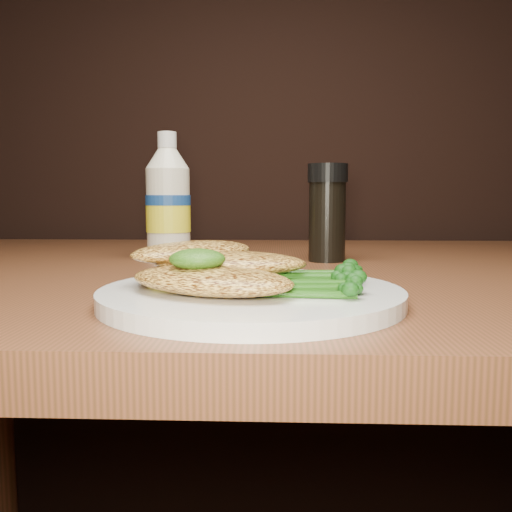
{
  "coord_description": "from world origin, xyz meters",
  "views": [
    {
      "loc": [
        0.03,
        0.35,
        0.84
      ],
      "look_at": [
        0.01,
        0.8,
        0.79
      ],
      "focal_mm": 38.41,
      "sensor_mm": 36.0,
      "label": 1
    }
  ],
  "objects": [
    {
      "name": "chicken_back",
      "position": [
        -0.05,
        0.83,
        0.79
      ],
      "size": [
        0.13,
        0.13,
        0.02
      ],
      "primitive_type": "ellipsoid",
      "rotation": [
        0.0,
        0.0,
        0.81
      ],
      "color": "#F0B74C",
      "rests_on": "plate"
    },
    {
      "name": "broccolini_bundle",
      "position": [
        0.05,
        0.8,
        0.77
      ],
      "size": [
        0.13,
        0.11,
        0.02
      ],
      "primitive_type": null,
      "rotation": [
        0.0,
        0.0,
        0.14
      ],
      "color": "#1F5312",
      "rests_on": "plate"
    },
    {
      "name": "mayo_bottle",
      "position": [
        -0.13,
        1.11,
        0.84
      ],
      "size": [
        0.07,
        0.07,
        0.18
      ],
      "primitive_type": null,
      "rotation": [
        0.0,
        0.0,
        0.06
      ],
      "color": "#EEE6C9",
      "rests_on": "dining_table"
    },
    {
      "name": "chicken_mid",
      "position": [
        -0.02,
        0.81,
        0.78
      ],
      "size": [
        0.14,
        0.08,
        0.02
      ],
      "primitive_type": "ellipsoid",
      "rotation": [
        0.0,
        0.0,
        -0.09
      ],
      "color": "#F0B74C",
      "rests_on": "plate"
    },
    {
      "name": "plate",
      "position": [
        0.0,
        0.79,
        0.76
      ],
      "size": [
        0.25,
        0.25,
        0.01
      ],
      "primitive_type": "cylinder",
      "color": "white",
      "rests_on": "dining_table"
    },
    {
      "name": "pepper_grinder",
      "position": [
        0.09,
        1.09,
        0.82
      ],
      "size": [
        0.07,
        0.07,
        0.13
      ],
      "primitive_type": null,
      "rotation": [
        0.0,
        0.0,
        0.25
      ],
      "color": "black",
      "rests_on": "dining_table"
    },
    {
      "name": "chicken_front",
      "position": [
        -0.03,
        0.76,
        0.77
      ],
      "size": [
        0.16,
        0.12,
        0.02
      ],
      "primitive_type": "ellipsoid",
      "rotation": [
        0.0,
        0.0,
        -0.44
      ],
      "color": "#F0B74C",
      "rests_on": "plate"
    },
    {
      "name": "pesto_front",
      "position": [
        -0.04,
        0.77,
        0.79
      ],
      "size": [
        0.05,
        0.05,
        0.02
      ],
      "primitive_type": "ellipsoid",
      "rotation": [
        0.0,
        0.0,
        -0.14
      ],
      "color": "#113708",
      "rests_on": "chicken_front"
    }
  ]
}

